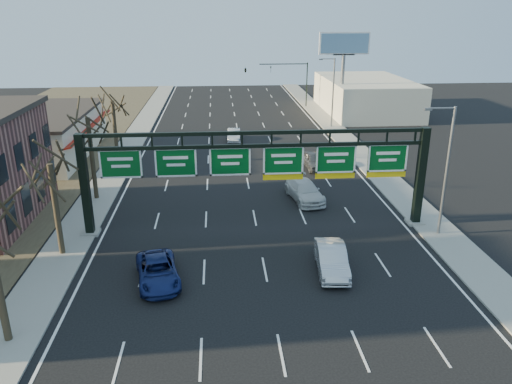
{
  "coord_description": "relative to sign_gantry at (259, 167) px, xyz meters",
  "views": [
    {
      "loc": [
        -2.64,
        -24.69,
        14.83
      ],
      "look_at": [
        -0.14,
        6.93,
        3.2
      ],
      "focal_mm": 35.0,
      "sensor_mm": 36.0,
      "label": 1
    }
  ],
  "objects": [
    {
      "name": "car_silver_distant",
      "position": [
        -0.83,
        25.78,
        -3.93
      ],
      "size": [
        1.67,
        4.29,
        1.39
      ],
      "primitive_type": "imported",
      "rotation": [
        0.0,
        0.0,
        -0.05
      ],
      "color": "silver",
      "rests_on": "ground"
    },
    {
      "name": "tree_far",
      "position": [
        -12.96,
        17.0,
        2.86
      ],
      "size": [
        3.6,
        3.6,
        8.86
      ],
      "color": "#2D2519",
      "rests_on": "sidewalk_left"
    },
    {
      "name": "tree_mid",
      "position": [
        -12.96,
        7.0,
        3.23
      ],
      "size": [
        3.6,
        3.6,
        9.24
      ],
      "color": "#2D2519",
      "rests_on": "sidewalk_left"
    },
    {
      "name": "cream_strip",
      "position": [
        -21.64,
        21.0,
        -2.27
      ],
      "size": [
        10.9,
        18.4,
        4.7
      ],
      "color": "beige",
      "rests_on": "ground"
    },
    {
      "name": "sidewalk_right",
      "position": [
        12.64,
        12.0,
        -4.57
      ],
      "size": [
        3.0,
        120.0,
        0.12
      ],
      "primitive_type": "cube",
      "color": "gray",
      "rests_on": "ground"
    },
    {
      "name": "sign_gantry",
      "position": [
        0.0,
        0.0,
        0.0
      ],
      "size": [
        24.6,
        1.2,
        7.2
      ],
      "color": "black",
      "rests_on": "ground"
    },
    {
      "name": "car_blue_suv",
      "position": [
        -6.44,
        -6.99,
        -3.95
      ],
      "size": [
        3.19,
        5.27,
        1.37
      ],
      "primitive_type": "imported",
      "rotation": [
        0.0,
        0.0,
        0.2
      ],
      "color": "navy",
      "rests_on": "ground"
    },
    {
      "name": "billboard_right",
      "position": [
        14.84,
        36.98,
        4.43
      ],
      "size": [
        7.0,
        0.5,
        12.0
      ],
      "color": "slate",
      "rests_on": "ground"
    },
    {
      "name": "car_grey_far",
      "position": [
        6.68,
        14.05,
        -3.85
      ],
      "size": [
        2.2,
        4.7,
        1.56
      ],
      "primitive_type": "imported",
      "rotation": [
        0.0,
        0.0,
        0.08
      ],
      "color": "#45484B",
      "rests_on": "ground"
    },
    {
      "name": "streetlight_near",
      "position": [
        12.31,
        -2.0,
        0.45
      ],
      "size": [
        2.15,
        0.22,
        9.0
      ],
      "color": "slate",
      "rests_on": "sidewalk_right"
    },
    {
      "name": "tree_gantry",
      "position": [
        -12.96,
        -3.0,
        2.48
      ],
      "size": [
        3.6,
        3.6,
        8.48
      ],
      "color": "#2D2519",
      "rests_on": "sidewalk_left"
    },
    {
      "name": "car_silver_sedan",
      "position": [
        3.81,
        -6.52,
        -3.84
      ],
      "size": [
        2.06,
        4.9,
        1.57
      ],
      "primitive_type": "imported",
      "rotation": [
        0.0,
        0.0,
        -0.08
      ],
      "color": "silver",
      "rests_on": "ground"
    },
    {
      "name": "ground",
      "position": [
        -0.16,
        -8.0,
        -4.63
      ],
      "size": [
        160.0,
        160.0,
        0.0
      ],
      "primitive_type": "plane",
      "color": "black",
      "rests_on": "ground"
    },
    {
      "name": "traffic_signal_mast",
      "position": [
        5.53,
        47.0,
        0.87
      ],
      "size": [
        10.16,
        0.54,
        7.0
      ],
      "color": "black",
      "rests_on": "ground"
    },
    {
      "name": "sidewalk_left",
      "position": [
        -12.96,
        12.0,
        -4.57
      ],
      "size": [
        3.0,
        120.0,
        0.12
      ],
      "primitive_type": "cube",
      "color": "gray",
      "rests_on": "ground"
    },
    {
      "name": "streetlight_far",
      "position": [
        12.31,
        32.0,
        0.45
      ],
      "size": [
        2.15,
        0.22,
        9.0
      ],
      "color": "slate",
      "rests_on": "sidewalk_right"
    },
    {
      "name": "building_right_distant",
      "position": [
        19.84,
        42.0,
        -2.13
      ],
      "size": [
        12.0,
        20.0,
        5.0
      ],
      "primitive_type": "cube",
      "color": "beige",
      "rests_on": "ground"
    },
    {
      "name": "lane_markings",
      "position": [
        -0.16,
        12.0,
        -4.62
      ],
      "size": [
        21.6,
        120.0,
        0.01
      ],
      "primitive_type": "cube",
      "color": "white",
      "rests_on": "ground"
    },
    {
      "name": "car_white_wagon",
      "position": [
        4.24,
        5.48,
        -3.84
      ],
      "size": [
        3.05,
        5.7,
        1.57
      ],
      "primitive_type": "imported",
      "rotation": [
        0.0,
        0.0,
        0.16
      ],
      "color": "silver",
      "rests_on": "ground"
    }
  ]
}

